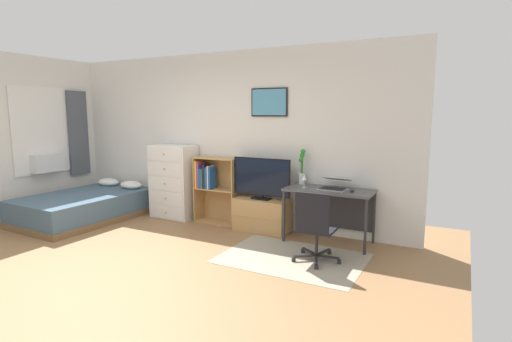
# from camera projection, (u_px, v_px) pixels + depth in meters

# --- Properties ---
(ground_plane) EXTENTS (7.20, 7.20, 0.00)m
(ground_plane) POSITION_uv_depth(u_px,v_px,m) (109.00, 270.00, 4.45)
(ground_plane) COLOR #936B44
(wall_back_with_posters) EXTENTS (6.12, 0.09, 2.70)m
(wall_back_with_posters) POSITION_uv_depth(u_px,v_px,m) (224.00, 138.00, 6.37)
(wall_back_with_posters) COLOR silver
(wall_back_with_posters) RESTS_ON ground_plane
(area_rug) EXTENTS (1.70, 1.20, 0.01)m
(area_rug) POSITION_uv_depth(u_px,v_px,m) (292.00, 258.00, 4.81)
(area_rug) COLOR #9E937F
(area_rug) RESTS_ON ground_plane
(bed) EXTENTS (1.38, 2.06, 0.56)m
(bed) POSITION_uv_depth(u_px,v_px,m) (85.00, 206.00, 6.56)
(bed) COLOR brown
(bed) RESTS_ON ground_plane
(dresser) EXTENTS (0.75, 0.46, 1.22)m
(dresser) POSITION_uv_depth(u_px,v_px,m) (174.00, 182.00, 6.63)
(dresser) COLOR white
(dresser) RESTS_ON ground_plane
(bookshelf) EXTENTS (0.73, 0.30, 1.05)m
(bookshelf) POSITION_uv_depth(u_px,v_px,m) (213.00, 185.00, 6.34)
(bookshelf) COLOR tan
(bookshelf) RESTS_ON ground_plane
(tv_stand) EXTENTS (0.82, 0.41, 0.48)m
(tv_stand) POSITION_uv_depth(u_px,v_px,m) (262.00, 215.00, 5.93)
(tv_stand) COLOR tan
(tv_stand) RESTS_ON ground_plane
(television) EXTENTS (0.92, 0.16, 0.61)m
(television) POSITION_uv_depth(u_px,v_px,m) (261.00, 179.00, 5.83)
(television) COLOR black
(television) RESTS_ON tv_stand
(desk) EXTENTS (1.16, 0.56, 0.74)m
(desk) POSITION_uv_depth(u_px,v_px,m) (331.00, 198.00, 5.38)
(desk) COLOR #4C4C4F
(desk) RESTS_ON ground_plane
(office_chair) EXTENTS (0.56, 0.58, 0.86)m
(office_chair) POSITION_uv_depth(u_px,v_px,m) (315.00, 225.00, 4.60)
(office_chair) COLOR #232326
(office_chair) RESTS_ON ground_plane
(laptop) EXTENTS (0.38, 0.41, 0.16)m
(laptop) POSITION_uv_depth(u_px,v_px,m) (335.00, 184.00, 5.32)
(laptop) COLOR #B7B7BC
(laptop) RESTS_ON desk
(computer_mouse) EXTENTS (0.06, 0.10, 0.03)m
(computer_mouse) POSITION_uv_depth(u_px,v_px,m) (352.00, 191.00, 5.11)
(computer_mouse) COLOR #262628
(computer_mouse) RESTS_ON desk
(bamboo_vase) EXTENTS (0.09, 0.10, 0.51)m
(bamboo_vase) POSITION_uv_depth(u_px,v_px,m) (302.00, 168.00, 5.66)
(bamboo_vase) COLOR silver
(bamboo_vase) RESTS_ON desk
(wine_glass) EXTENTS (0.07, 0.07, 0.18)m
(wine_glass) POSITION_uv_depth(u_px,v_px,m) (304.00, 178.00, 5.38)
(wine_glass) COLOR silver
(wine_glass) RESTS_ON desk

